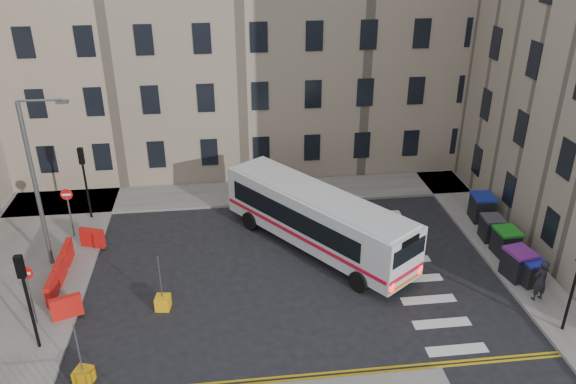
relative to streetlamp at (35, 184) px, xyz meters
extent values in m
plane|color=black|center=(13.00, -2.00, -4.34)|extent=(120.00, 120.00, 0.00)
cube|color=slate|center=(7.00, 6.60, -4.26)|extent=(36.00, 3.20, 0.15)
cube|color=slate|center=(22.00, 2.00, -4.26)|extent=(2.40, 26.00, 0.15)
cube|color=slate|center=(-1.00, -1.00, -4.26)|extent=(6.00, 22.00, 0.15)
cube|color=gray|center=(6.00, 13.50, 3.66)|extent=(38.00, 10.50, 16.00)
cylinder|color=black|center=(21.60, -7.50, -2.59)|extent=(0.12, 0.12, 3.20)
cylinder|color=black|center=(1.00, 4.50, -2.59)|extent=(0.12, 0.12, 3.20)
cube|color=black|center=(1.00, 4.50, -0.54)|extent=(0.28, 0.22, 0.90)
cylinder|color=black|center=(1.00, -6.00, -2.59)|extent=(0.12, 0.12, 3.20)
cube|color=black|center=(1.00, -6.00, -0.54)|extent=(0.28, 0.22, 0.90)
cylinder|color=#595B5E|center=(0.00, 0.00, -0.19)|extent=(0.20, 0.20, 8.00)
cube|color=#595B5E|center=(0.00, 0.00, 3.88)|extent=(0.50, 0.22, 0.14)
cylinder|color=#595B5E|center=(0.50, 2.50, -2.99)|extent=(0.08, 0.08, 2.40)
cube|color=red|center=(0.50, 2.50, -1.49)|extent=(0.60, 0.04, 0.60)
cylinder|color=#595B5E|center=(0.50, -4.50, -2.99)|extent=(0.08, 0.08, 2.40)
cube|color=red|center=(0.50, -4.50, -1.49)|extent=(0.60, 0.04, 0.60)
cube|color=red|center=(0.80, -3.00, -3.69)|extent=(0.25, 1.25, 1.00)
cube|color=red|center=(0.80, -1.50, -3.69)|extent=(0.25, 1.25, 1.00)
cube|color=red|center=(0.80, 0.00, -3.69)|extent=(0.25, 1.25, 1.00)
cube|color=red|center=(1.70, 1.30, -3.69)|extent=(1.26, 0.66, 1.00)
cube|color=red|center=(1.70, -4.30, -3.69)|extent=(1.26, 0.66, 1.00)
cube|color=silver|center=(12.83, 0.09, -2.59)|extent=(8.47, 10.38, 2.50)
cube|color=black|center=(11.52, -0.24, -2.39)|extent=(5.21, 7.17, 1.00)
cube|color=black|center=(13.56, 1.24, -2.39)|extent=(5.21, 7.17, 1.00)
cube|color=black|center=(9.60, 4.56, -2.34)|extent=(1.82, 1.34, 1.10)
cube|color=black|center=(16.06, -4.37, -2.09)|extent=(1.82, 1.34, 0.80)
cube|color=red|center=(11.81, -0.65, -3.19)|extent=(6.36, 8.78, 0.18)
cube|color=red|center=(13.86, 0.83, -3.19)|extent=(6.36, 8.78, 0.18)
cube|color=#FF0C0C|center=(15.26, -4.97, -3.44)|extent=(0.21, 0.17, 0.40)
cube|color=#FF0C0C|center=(16.88, -3.79, -3.44)|extent=(0.21, 0.17, 0.40)
cylinder|color=black|center=(9.65, 2.36, -3.84)|extent=(0.81, 0.97, 1.00)
cylinder|color=black|center=(11.68, 3.82, -3.84)|extent=(0.81, 0.97, 1.00)
cylinder|color=black|center=(14.10, -3.80, -3.84)|extent=(0.81, 0.97, 1.00)
cylinder|color=black|center=(16.13, -2.33, -3.84)|extent=(0.81, 0.97, 1.00)
cube|color=black|center=(21.85, -4.28, -3.63)|extent=(1.08, 1.20, 1.11)
cube|color=#1B2197|center=(21.85, -4.28, -3.02)|extent=(1.14, 1.25, 0.12)
cube|color=black|center=(21.51, -3.79, -3.55)|extent=(1.26, 1.39, 1.27)
cube|color=#681F75|center=(21.51, -3.79, -2.86)|extent=(1.32, 1.45, 0.13)
cube|color=black|center=(21.88, -1.84, -3.58)|extent=(1.07, 1.22, 1.22)
cube|color=#1A751A|center=(21.88, -1.84, -2.91)|extent=(1.12, 1.27, 0.13)
cube|color=black|center=(21.83, -0.40, -3.62)|extent=(1.01, 1.15, 1.14)
cube|color=#363638|center=(21.83, -0.40, -2.99)|extent=(1.06, 1.20, 0.12)
cube|color=black|center=(22.23, 1.66, -3.53)|extent=(1.20, 1.35, 1.31)
cube|color=navy|center=(22.23, 1.66, -2.81)|extent=(1.26, 1.41, 0.14)
imported|color=black|center=(21.58, -5.50, -3.21)|extent=(0.80, 0.62, 1.95)
cube|color=#F2A80D|center=(5.55, -4.01, -4.04)|extent=(0.68, 0.68, 0.60)
cube|color=#CC8B0C|center=(3.07, -8.00, -4.04)|extent=(0.76, 0.76, 0.60)
camera|label=1|loc=(8.48, -23.88, 10.65)|focal=35.00mm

